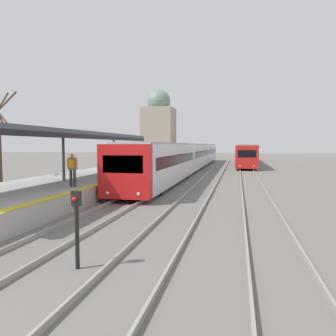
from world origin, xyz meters
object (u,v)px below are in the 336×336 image
Objects in this scene: train_far at (244,152)px; signal_post_near at (77,221)px; train_near at (191,155)px; person_on_platform at (72,167)px.

signal_post_near is (-4.68, -52.88, -0.53)m from train_far.
person_on_platform is at bearing -95.92° from train_near.
train_far is at bearing 78.71° from person_on_platform.
person_on_platform is 45.97m from train_far.
signal_post_near is at bearing -95.06° from train_far.
person_on_platform reaches higher than signal_post_near.
train_near reaches higher than signal_post_near.
train_far reaches higher than person_on_platform.
person_on_platform is at bearing -101.29° from train_far.
train_far is at bearing 84.94° from signal_post_near.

